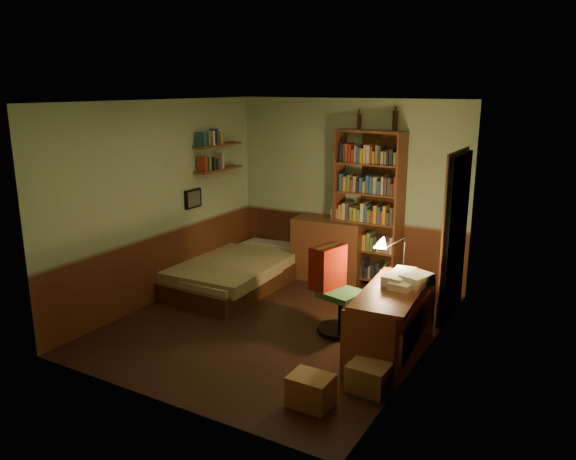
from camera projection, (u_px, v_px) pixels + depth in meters
The scene contains 24 objects.
floor at pixel (278, 324), 6.73m from camera, with size 3.50×4.00×0.02m, color black.
ceiling at pixel (276, 100), 6.08m from camera, with size 3.50×4.00×0.02m, color silver.
wall_back at pixel (349, 190), 8.09m from camera, with size 3.50×0.02×2.60m, color #8EAA84.
wall_left at pixel (161, 202), 7.26m from camera, with size 0.02×4.00×2.60m, color #8EAA84.
wall_right at pixel (429, 238), 5.56m from camera, with size 0.02×4.00×2.60m, color #8EAA84.
wall_front at pixel (154, 265), 4.72m from camera, with size 3.50×0.02×2.60m, color #8EAA84.
doorway at pixel (455, 237), 6.74m from camera, with size 0.06×0.90×2.00m, color black.
door_trim at pixel (452, 237), 6.76m from camera, with size 0.02×0.98×2.08m, color #39200F.
bed at pixel (239, 262), 7.99m from camera, with size 1.20×2.24×0.67m, color #7E8552.
dresser at pixel (329, 249), 8.19m from camera, with size 1.02×0.51×0.90m, color brown.
mini_stereo at pixel (341, 213), 8.10m from camera, with size 0.30×0.23×0.16m, color #B2B2B7.
bookshelf at pixel (368, 209), 7.83m from camera, with size 0.94×0.29×2.18m, color brown.
bottle_left at pixel (359, 122), 7.73m from camera, with size 0.05×0.05×0.21m, color black.
bottle_right at pixel (395, 121), 7.48m from camera, with size 0.07×0.07×0.26m, color black.
desk at pixel (391, 322), 5.88m from camera, with size 0.56×1.36×0.73m, color brown.
paper_stack at pixel (417, 280), 5.87m from camera, with size 0.24×0.32×0.13m, color silver.
desk_lamp at pixel (405, 243), 6.23m from camera, with size 0.20×0.20×0.68m, color black.
office_chair at pixel (341, 291), 6.36m from camera, with size 0.50×0.44×1.01m, color #336335.
red_jacket at pixel (325, 225), 6.26m from camera, with size 0.23×0.42×0.50m, color maroon.
wall_shelf_lower at pixel (219, 169), 8.05m from camera, with size 0.20×0.90×0.03m, color brown.
wall_shelf_upper at pixel (218, 145), 7.96m from camera, with size 0.20×0.90×0.03m, color brown.
framed_picture at pixel (193, 199), 7.76m from camera, with size 0.04×0.32×0.26m, color black.
cardboard_box_a at pixel (311, 390), 4.98m from camera, with size 0.37×0.30×0.28m, color olive.
cardboard_box_b at pixel (369, 377), 5.22m from camera, with size 0.37×0.30×0.26m, color olive.
Camera 1 is at (3.23, -5.34, 2.76)m, focal length 35.00 mm.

